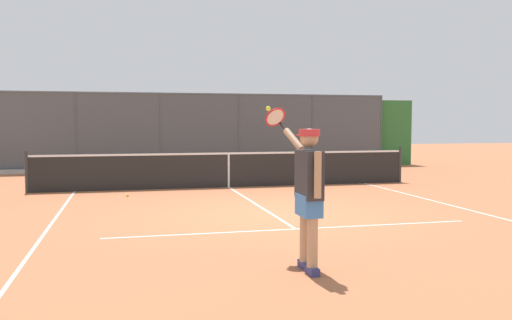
{
  "coord_description": "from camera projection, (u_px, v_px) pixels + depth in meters",
  "views": [
    {
      "loc": [
        2.77,
        10.11,
        1.8
      ],
      "look_at": [
        0.26,
        -0.22,
        1.05
      ],
      "focal_mm": 37.92,
      "sensor_mm": 36.0,
      "label": 1
    }
  ],
  "objects": [
    {
      "name": "tennis_player",
      "position": [
        308.0,
        187.0,
        6.46
      ],
      "size": [
        0.47,
        1.42,
        2.01
      ],
      "rotation": [
        0.0,
        0.0,
        -1.57
      ],
      "color": "navy",
      "rests_on": "ground"
    },
    {
      "name": "court_line_markings",
      "position": [
        300.0,
        232.0,
        8.85
      ],
      "size": [
        8.17,
        11.01,
        0.01
      ],
      "color": "white",
      "rests_on": "ground"
    },
    {
      "name": "tennis_ball_by_sideline",
      "position": [
        128.0,
        195.0,
        13.05
      ],
      "size": [
        0.07,
        0.07,
        0.07
      ],
      "primitive_type": "sphere",
      "color": "#C1D138",
      "rests_on": "ground"
    },
    {
      "name": "tennis_net",
      "position": [
        229.0,
        169.0,
        14.9
      ],
      "size": [
        10.5,
        0.09,
        1.07
      ],
      "color": "#2D2D2D",
      "rests_on": "ground"
    },
    {
      "name": "ground_plane",
      "position": [
        271.0,
        214.0,
        10.58
      ],
      "size": [
        60.0,
        60.0,
        0.0
      ],
      "primitive_type": "plane",
      "color": "#A8603D"
    },
    {
      "name": "fence_backdrop",
      "position": [
        198.0,
        134.0,
        20.98
      ],
      "size": [
        17.88,
        1.37,
        2.89
      ],
      "color": "#474C51",
      "rests_on": "ground"
    }
  ]
}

